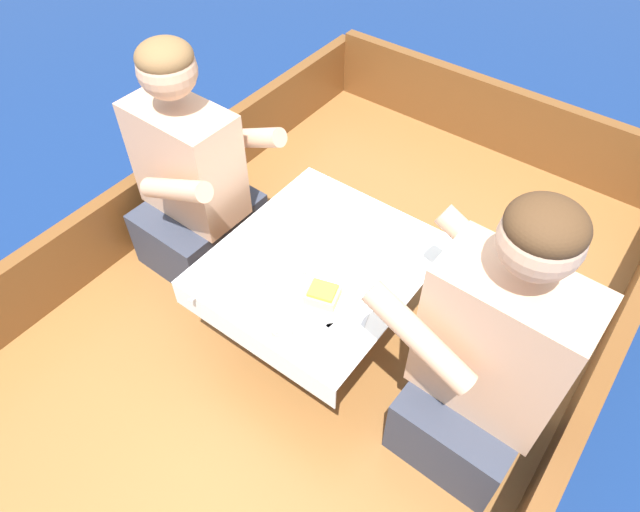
{
  "coord_description": "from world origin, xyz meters",
  "views": [
    {
      "loc": [
        0.76,
        -0.93,
        2.14
      ],
      "look_at": [
        0.0,
        0.08,
        0.74
      ],
      "focal_mm": 32.0,
      "sensor_mm": 36.0,
      "label": 1
    }
  ],
  "objects_px": {
    "coffee_cup_port": "(307,196)",
    "coffee_cup_starboard": "(291,263)",
    "person_starboard": "(488,363)",
    "sandwich": "(323,294)",
    "tin_can": "(281,329)",
    "person_port": "(192,183)"
  },
  "relations": [
    {
      "from": "coffee_cup_starboard",
      "to": "tin_can",
      "type": "distance_m",
      "value": 0.26
    },
    {
      "from": "tin_can",
      "to": "coffee_cup_starboard",
      "type": "bearing_deg",
      "value": 122.11
    },
    {
      "from": "person_starboard",
      "to": "coffee_cup_port",
      "type": "height_order",
      "value": "person_starboard"
    },
    {
      "from": "person_port",
      "to": "coffee_cup_starboard",
      "type": "bearing_deg",
      "value": -9.98
    },
    {
      "from": "coffee_cup_starboard",
      "to": "sandwich",
      "type": "bearing_deg",
      "value": -15.36
    },
    {
      "from": "person_starboard",
      "to": "sandwich",
      "type": "height_order",
      "value": "person_starboard"
    },
    {
      "from": "person_starboard",
      "to": "coffee_cup_starboard",
      "type": "height_order",
      "value": "person_starboard"
    },
    {
      "from": "sandwich",
      "to": "coffee_cup_port",
      "type": "bearing_deg",
      "value": 133.68
    },
    {
      "from": "coffee_cup_starboard",
      "to": "coffee_cup_port",
      "type": "bearing_deg",
      "value": 119.12
    },
    {
      "from": "person_port",
      "to": "sandwich",
      "type": "relative_size",
      "value": 7.97
    },
    {
      "from": "person_port",
      "to": "tin_can",
      "type": "height_order",
      "value": "person_port"
    },
    {
      "from": "person_port",
      "to": "tin_can",
      "type": "bearing_deg",
      "value": -23.79
    },
    {
      "from": "sandwich",
      "to": "tin_can",
      "type": "relative_size",
      "value": 1.78
    },
    {
      "from": "coffee_cup_starboard",
      "to": "person_starboard",
      "type": "bearing_deg",
      "value": 3.87
    },
    {
      "from": "sandwich",
      "to": "coffee_cup_starboard",
      "type": "relative_size",
      "value": 1.25
    },
    {
      "from": "coffee_cup_port",
      "to": "coffee_cup_starboard",
      "type": "distance_m",
      "value": 0.34
    },
    {
      "from": "person_starboard",
      "to": "tin_can",
      "type": "xyz_separation_m",
      "value": [
        -0.54,
        -0.27,
        0.01
      ]
    },
    {
      "from": "sandwich",
      "to": "coffee_cup_starboard",
      "type": "bearing_deg",
      "value": 164.64
    },
    {
      "from": "person_port",
      "to": "coffee_cup_starboard",
      "type": "xyz_separation_m",
      "value": [
        0.58,
        -0.11,
        0.04
      ]
    },
    {
      "from": "coffee_cup_port",
      "to": "tin_can",
      "type": "bearing_deg",
      "value": -59.58
    },
    {
      "from": "coffee_cup_port",
      "to": "coffee_cup_starboard",
      "type": "xyz_separation_m",
      "value": [
        0.16,
        -0.29,
        0.01
      ]
    },
    {
      "from": "coffee_cup_port",
      "to": "tin_can",
      "type": "relative_size",
      "value": 1.44
    }
  ]
}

